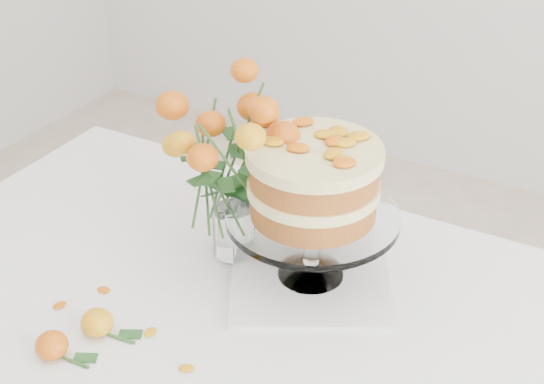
{
  "coord_description": "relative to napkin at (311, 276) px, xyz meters",
  "views": [
    {
      "loc": [
        0.52,
        -0.84,
        1.61
      ],
      "look_at": [
        -0.03,
        0.16,
        0.92
      ],
      "focal_mm": 50.0,
      "sensor_mm": 36.0,
      "label": 1
    }
  ],
  "objects": [
    {
      "name": "cake_stand",
      "position": [
        -0.0,
        0.0,
        0.19
      ],
      "size": [
        0.31,
        0.31,
        0.27
      ],
      "rotation": [
        0.0,
        0.0,
        0.31
      ],
      "color": "white",
      "rests_on": "napkin"
    },
    {
      "name": "table",
      "position": [
        -0.05,
        -0.16,
        -0.09
      ],
      "size": [
        1.43,
        0.93,
        0.76
      ],
      "color": "tan",
      "rests_on": "ground"
    },
    {
      "name": "stray_petal_d",
      "position": [
        -0.31,
        -0.21,
        -0.0
      ],
      "size": [
        0.03,
        0.02,
        0.0
      ],
      "primitive_type": "ellipsoid",
      "color": "orange",
      "rests_on": "table"
    },
    {
      "name": "stray_petal_e",
      "position": [
        -0.35,
        -0.28,
        -0.0
      ],
      "size": [
        0.03,
        0.02,
        0.0
      ],
      "primitive_type": "ellipsoid",
      "color": "orange",
      "rests_on": "table"
    },
    {
      "name": "loose_rose_near",
      "position": [
        -0.24,
        -0.3,
        0.02
      ],
      "size": [
        0.1,
        0.05,
        0.05
      ],
      "rotation": [
        0.0,
        0.0,
        0.09
      ],
      "color": "#F8A915",
      "rests_on": "table"
    },
    {
      "name": "napkin",
      "position": [
        0.0,
        0.0,
        0.0
      ],
      "size": [
        0.39,
        0.39,
        0.01
      ],
      "primitive_type": "cube",
      "rotation": [
        0.0,
        0.0,
        0.49
      ],
      "color": "white",
      "rests_on": "table"
    },
    {
      "name": "stray_petal_b",
      "position": [
        -0.07,
        -0.3,
        -0.0
      ],
      "size": [
        0.03,
        0.02,
        0.0
      ],
      "primitive_type": "ellipsoid",
      "color": "orange",
      "rests_on": "table"
    },
    {
      "name": "stray_petal_a",
      "position": [
        -0.17,
        -0.26,
        -0.0
      ],
      "size": [
        0.03,
        0.02,
        0.0
      ],
      "primitive_type": "ellipsoid",
      "color": "orange",
      "rests_on": "table"
    },
    {
      "name": "loose_rose_far",
      "position": [
        -0.27,
        -0.38,
        0.02
      ],
      "size": [
        0.1,
        0.05,
        0.05
      ],
      "rotation": [
        0.0,
        0.0,
        0.06
      ],
      "color": "orange",
      "rests_on": "table"
    },
    {
      "name": "rose_vase",
      "position": [
        -0.16,
        -0.0,
        0.23
      ],
      "size": [
        0.33,
        0.33,
        0.41
      ],
      "rotation": [
        0.0,
        0.0,
        0.32
      ],
      "color": "white",
      "rests_on": "table"
    }
  ]
}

